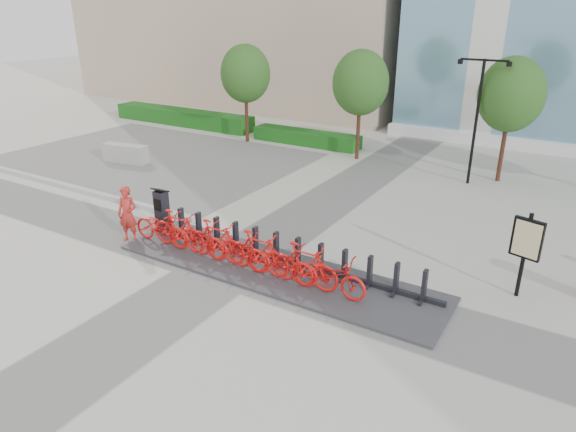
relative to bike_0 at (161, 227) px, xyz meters
The scene contains 24 objects.
ground 2.67m from the bike_0, ahead, with size 120.00×120.00×0.00m, color #A4A39A.
gravel_patch 10.24m from the bike_0, 136.39° to the left, with size 14.00×14.00×0.00m, color #616161.
curb 7.67m from the bike_0, 165.24° to the left, with size 14.00×0.25×0.15m, color #A6A6A6.
hedge_a 17.71m from the bike_0, 130.07° to the left, with size 10.00×1.40×0.90m, color #124511.
hedge_b 13.47m from the bike_0, 100.27° to the left, with size 6.00×1.20×0.70m, color #124511.
tree_0 13.54m from the bike_0, 114.14° to the left, with size 2.60×2.60×5.10m.
tree_1 12.46m from the bike_0, 84.78° to the left, with size 2.60×2.60×5.10m.
tree_2 14.55m from the bike_0, 57.76° to the left, with size 2.60×2.60×5.10m.
streetlamp 13.12m from the bike_0, 59.15° to the left, with size 2.00×0.20×5.00m.
dock_pad 3.96m from the bike_0, ahead, with size 9.60×2.40×0.08m, color #37373C.
dock_rail_posts 4.05m from the bike_0, 11.77° to the left, with size 8.02×0.50×0.85m, color black, non-canonical shape.
bike_0 is the anchor object (origin of this frame).
bike_1 0.72m from the bike_0, ahead, with size 0.56×1.97×1.18m, color red.
bike_2 1.44m from the bike_0, ahead, with size 0.71×2.03×1.07m, color red.
bike_3 2.16m from the bike_0, ahead, with size 0.56×1.97×1.18m, color red.
bike_4 2.88m from the bike_0, ahead, with size 0.71×2.03×1.07m, color red.
bike_5 3.60m from the bike_0, ahead, with size 0.56×1.97×1.18m, color red.
bike_6 4.32m from the bike_0, ahead, with size 0.71×2.03×1.07m, color red.
bike_7 5.04m from the bike_0, ahead, with size 0.56×1.97×1.18m, color red.
bike_8 5.76m from the bike_0, ahead, with size 0.71×2.03×1.07m, color red.
kiosk 0.94m from the bike_0, 131.39° to the left, with size 0.46×0.38×1.49m.
worker_red 1.18m from the bike_0, 166.58° to the right, with size 0.65×0.43×1.78m, color #AC251F.
jersey_barrier 9.84m from the bike_0, 143.94° to the left, with size 2.21×0.60×0.85m, color gray.
map_sign 10.21m from the bike_0, 14.30° to the left, with size 0.74×0.30×2.26m.
Camera 1 is at (8.18, -10.28, 6.86)m, focal length 32.00 mm.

